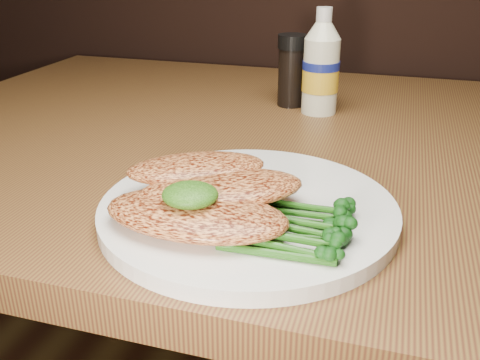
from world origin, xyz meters
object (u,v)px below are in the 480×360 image
(dining_table, at_px, (289,349))
(plate, at_px, (248,210))
(mayo_bottle, at_px, (321,62))
(pepper_grinder, at_px, (292,71))

(dining_table, xyz_separation_m, plate, (-0.00, -0.25, 0.38))
(mayo_bottle, xyz_separation_m, pepper_grinder, (-0.05, 0.03, -0.02))
(dining_table, distance_m, plate, 0.46)
(plate, bearing_deg, mayo_bottle, 88.44)
(dining_table, height_order, pepper_grinder, pepper_grinder)
(dining_table, relative_size, mayo_bottle, 7.66)
(pepper_grinder, bearing_deg, dining_table, -73.48)
(plate, relative_size, pepper_grinder, 2.55)
(plate, height_order, mayo_bottle, mayo_bottle)
(mayo_bottle, distance_m, pepper_grinder, 0.06)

